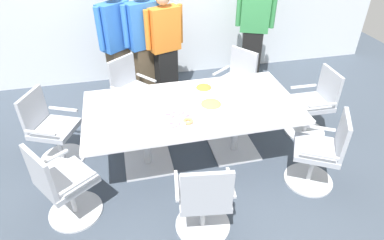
# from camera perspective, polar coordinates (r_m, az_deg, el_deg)

# --- Properties ---
(ground_plane) EXTENTS (10.00, 10.00, 0.01)m
(ground_plane) POSITION_cam_1_polar(r_m,az_deg,el_deg) (4.15, 0.00, -6.32)
(ground_plane) COLOR #3D4754
(conference_table) EXTENTS (2.40, 1.20, 0.75)m
(conference_table) POSITION_cam_1_polar(r_m,az_deg,el_deg) (3.77, 0.00, 0.94)
(conference_table) COLOR silver
(conference_table) RESTS_ON ground
(office_chair_0) EXTENTS (0.55, 0.55, 0.91)m
(office_chair_0) POSITION_cam_1_polar(r_m,az_deg,el_deg) (4.62, 20.41, 2.25)
(office_chair_0) COLOR silver
(office_chair_0) RESTS_ON ground
(office_chair_1) EXTENTS (0.75, 0.75, 0.91)m
(office_chair_1) POSITION_cam_1_polar(r_m,az_deg,el_deg) (4.88, 7.63, 6.04)
(office_chair_1) COLOR silver
(office_chair_1) RESTS_ON ground
(office_chair_2) EXTENTS (0.76, 0.76, 0.91)m
(office_chair_2) POSITION_cam_1_polar(r_m,az_deg,el_deg) (4.68, -10.38, 4.48)
(office_chair_2) COLOR silver
(office_chair_2) RESTS_ON ground
(office_chair_3) EXTENTS (0.71, 0.71, 0.91)m
(office_chair_3) POSITION_cam_1_polar(r_m,az_deg,el_deg) (4.20, -23.23, -1.92)
(office_chair_3) COLOR silver
(office_chair_3) RESTS_ON ground
(office_chair_4) EXTENTS (0.75, 0.75, 0.91)m
(office_chair_4) POSITION_cam_1_polar(r_m,az_deg,el_deg) (3.43, -21.54, -10.79)
(office_chair_4) COLOR silver
(office_chair_4) RESTS_ON ground
(office_chair_5) EXTENTS (0.61, 0.61, 0.91)m
(office_chair_5) POSITION_cam_1_polar(r_m,az_deg,el_deg) (3.08, 2.13, -14.02)
(office_chair_5) COLOR silver
(office_chair_5) RESTS_ON ground
(office_chair_6) EXTENTS (0.74, 0.74, 0.91)m
(office_chair_6) POSITION_cam_1_polar(r_m,az_deg,el_deg) (3.81, 21.44, -5.58)
(office_chair_6) COLOR silver
(office_chair_6) RESTS_ON ground
(person_standing_0) EXTENTS (0.52, 0.45, 1.76)m
(person_standing_0) POSITION_cam_1_polar(r_m,az_deg,el_deg) (5.04, -12.95, 12.88)
(person_standing_0) COLOR brown
(person_standing_0) RESTS_ON ground
(person_standing_1) EXTENTS (0.59, 0.38, 1.75)m
(person_standing_1) POSITION_cam_1_polar(r_m,az_deg,el_deg) (5.04, -8.44, 13.30)
(person_standing_1) COLOR brown
(person_standing_1) RESTS_ON ground
(person_standing_2) EXTENTS (0.60, 0.35, 1.67)m
(person_standing_2) POSITION_cam_1_polar(r_m,az_deg,el_deg) (5.01, -4.73, 12.85)
(person_standing_2) COLOR black
(person_standing_2) RESTS_ON ground
(person_standing_3) EXTENTS (0.59, 0.38, 1.88)m
(person_standing_3) POSITION_cam_1_polar(r_m,az_deg,el_deg) (5.53, 10.80, 15.90)
(person_standing_3) COLOR black
(person_standing_3) RESTS_ON ground
(snack_bowl_pretzels) EXTENTS (0.21, 0.21, 0.10)m
(snack_bowl_pretzels) POSITION_cam_1_polar(r_m,az_deg,el_deg) (3.93, 2.05, 5.39)
(snack_bowl_pretzels) COLOR white
(snack_bowl_pretzels) RESTS_ON conference_table
(snack_bowl_cookies) EXTENTS (0.25, 0.25, 0.10)m
(snack_bowl_cookies) POSITION_cam_1_polar(r_m,az_deg,el_deg) (3.61, 3.33, 2.51)
(snack_bowl_cookies) COLOR white
(snack_bowl_cookies) RESTS_ON conference_table
(donut_platter) EXTENTS (0.34, 0.34, 0.04)m
(donut_platter) POSITION_cam_1_polar(r_m,az_deg,el_deg) (3.44, -2.46, 0.14)
(donut_platter) COLOR white
(donut_platter) RESTS_ON conference_table
(plate_stack) EXTENTS (0.23, 0.23, 0.05)m
(plate_stack) POSITION_cam_1_polar(r_m,az_deg,el_deg) (3.62, 9.44, 1.76)
(plate_stack) COLOR white
(plate_stack) RESTS_ON conference_table
(napkin_pile) EXTENTS (0.15, 0.15, 0.05)m
(napkin_pile) POSITION_cam_1_polar(r_m,az_deg,el_deg) (3.43, -13.93, -1.01)
(napkin_pile) COLOR white
(napkin_pile) RESTS_ON conference_table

